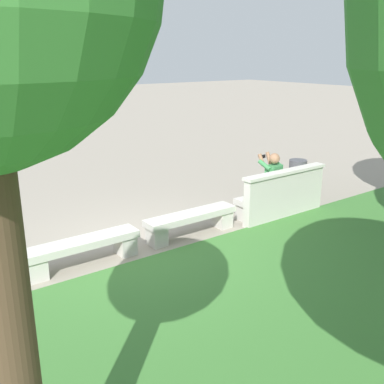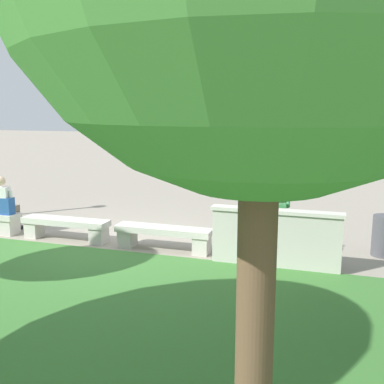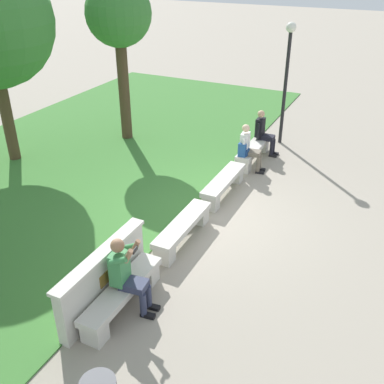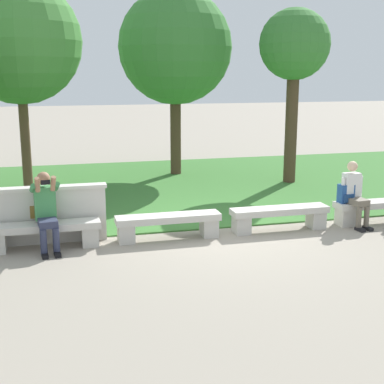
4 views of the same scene
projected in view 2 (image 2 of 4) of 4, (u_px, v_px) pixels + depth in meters
ground_plane at (113, 245)px, 8.90m from camera, size 80.00×80.00×0.00m
bench_main at (277, 245)px, 7.88m from camera, size 1.88×0.40×0.45m
bench_near at (164, 235)px, 8.52m from camera, size 1.88×0.40×0.45m
bench_mid at (66, 226)px, 9.17m from camera, size 1.88×0.40×0.45m
backrest_wall_with_plaque at (275, 238)px, 7.52m from camera, size 2.20×0.24×1.01m
person_photographer at (276, 220)px, 7.89m from camera, size 0.50×0.75×1.32m
person_distant at (5, 203)px, 9.61m from camera, size 0.48×0.70×1.26m
backpack at (7, 206)px, 9.50m from camera, size 0.28×0.24×0.43m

